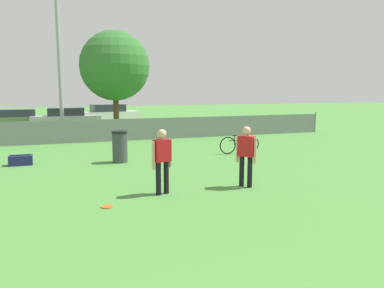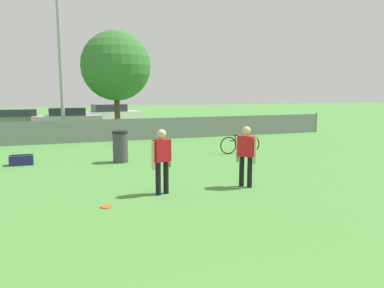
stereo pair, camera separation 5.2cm
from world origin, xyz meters
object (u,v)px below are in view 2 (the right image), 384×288
at_px(trash_bin, 120,147).
at_px(gear_bag_sideline, 21,160).
at_px(parked_car_silver, 68,119).
at_px(player_thrower_red, 162,157).
at_px(player_defender_red, 246,152).
at_px(parked_car_olive, 19,119).
at_px(frisbee_disc, 106,207).
at_px(parked_car_white, 109,114).
at_px(light_pole, 59,31).
at_px(bicycle_sideline, 240,144).
at_px(tree_near_pole, 116,66).

bearing_deg(trash_bin, gear_bag_sideline, 168.82).
relative_size(gear_bag_sideline, parked_car_silver, 0.17).
relative_size(player_thrower_red, gear_bag_sideline, 2.15).
bearing_deg(gear_bag_sideline, player_defender_red, -41.77).
distance_m(trash_bin, parked_car_olive, 14.15).
bearing_deg(trash_bin, frisbee_disc, -102.46).
bearing_deg(gear_bag_sideline, parked_car_white, 71.98).
height_order(player_thrower_red, parked_car_silver, player_thrower_red).
relative_size(parked_car_olive, parked_car_white, 0.90).
height_order(parked_car_olive, parked_car_silver, parked_car_silver).
relative_size(trash_bin, gear_bag_sideline, 1.49).
distance_m(player_defender_red, parked_car_white, 20.31).
distance_m(light_pole, bicycle_sideline, 11.03).
distance_m(trash_bin, gear_bag_sideline, 3.33).
xyz_separation_m(gear_bag_sideline, parked_car_silver, (1.84, 12.10, 0.50)).
height_order(light_pole, trash_bin, light_pole).
bearing_deg(bicycle_sideline, parked_car_olive, 125.69).
bearing_deg(parked_car_olive, trash_bin, -74.29).
distance_m(light_pole, parked_car_white, 10.15).
distance_m(frisbee_disc, parked_car_olive, 18.80).
height_order(player_thrower_red, trash_bin, player_thrower_red).
distance_m(frisbee_disc, parked_car_silver, 17.81).
bearing_deg(light_pole, frisbee_disc, -87.10).
relative_size(bicycle_sideline, parked_car_silver, 0.40).
height_order(tree_near_pole, parked_car_olive, tree_near_pole).
relative_size(tree_near_pole, frisbee_disc, 23.28).
bearing_deg(player_defender_red, parked_car_white, 142.64).
xyz_separation_m(tree_near_pole, parked_car_white, (0.43, 6.89, -3.17)).
bearing_deg(player_defender_red, tree_near_pole, 145.71).
distance_m(light_pole, player_thrower_red, 12.94).
bearing_deg(player_thrower_red, frisbee_disc, -174.98).
relative_size(light_pole, player_thrower_red, 5.89).
bearing_deg(player_defender_red, gear_bag_sideline, -171.57).
bearing_deg(parked_car_silver, parked_car_olive, 168.60).
bearing_deg(player_defender_red, player_thrower_red, -131.54).
bearing_deg(parked_car_white, tree_near_pole, -102.62).
xyz_separation_m(frisbee_disc, parked_car_olive, (-3.29, 18.50, 0.64)).
xyz_separation_m(tree_near_pole, frisbee_disc, (-2.36, -13.93, -3.86)).
distance_m(light_pole, gear_bag_sideline, 8.78).
distance_m(player_thrower_red, parked_car_silver, 17.28).
relative_size(player_thrower_red, parked_car_white, 0.33).
xyz_separation_m(player_defender_red, bicycle_sideline, (2.27, 4.75, -0.56)).
bearing_deg(light_pole, player_defender_red, -70.36).
xyz_separation_m(player_thrower_red, parked_car_silver, (-1.71, 17.20, -0.25)).
height_order(frisbee_disc, parked_car_silver, parked_car_silver).
relative_size(player_defender_red, parked_car_silver, 0.36).
relative_size(tree_near_pole, parked_car_white, 1.22).
bearing_deg(parked_car_white, light_pole, -121.52).
height_order(gear_bag_sideline, parked_car_silver, parked_car_silver).
height_order(light_pole, parked_car_white, light_pole).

